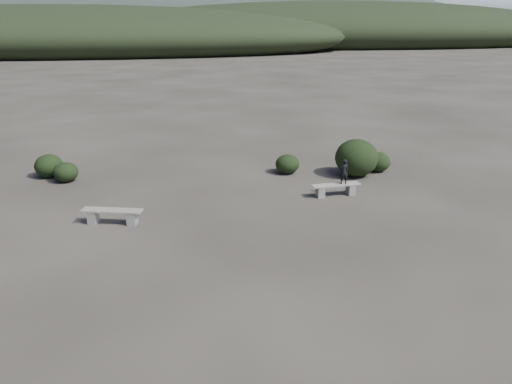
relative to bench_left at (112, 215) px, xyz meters
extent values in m
plane|color=#2D2923|center=(4.12, -4.10, -0.30)|extent=(1200.00, 1200.00, 0.00)
cube|color=slate|center=(-0.65, 0.14, -0.08)|extent=(0.35, 0.44, 0.44)
cube|color=slate|center=(0.65, -0.14, -0.08)|extent=(0.35, 0.44, 0.44)
cube|color=gray|center=(0.00, 0.00, 0.17)|extent=(2.03, 0.84, 0.06)
cube|color=slate|center=(7.40, 1.62, -0.09)|extent=(0.30, 0.39, 0.41)
cube|color=slate|center=(8.63, 1.76, -0.09)|extent=(0.30, 0.39, 0.41)
cube|color=gray|center=(8.02, 1.69, 0.14)|extent=(1.89, 0.59, 0.05)
imported|color=black|center=(8.30, 1.72, 0.64)|extent=(0.37, 0.26, 0.95)
ellipsoid|color=black|center=(-2.52, 4.83, 0.10)|extent=(0.99, 0.99, 0.81)
ellipsoid|color=black|center=(6.74, 4.79, 0.11)|extent=(1.04, 1.04, 0.83)
ellipsoid|color=black|center=(9.58, 4.07, 0.49)|extent=(1.82, 1.82, 1.59)
ellipsoid|color=black|center=(10.76, 4.56, 0.13)|extent=(1.03, 1.03, 0.86)
ellipsoid|color=black|center=(-3.37, 5.58, 0.19)|extent=(1.16, 1.16, 0.98)
ellipsoid|color=black|center=(-20.88, 85.90, 2.40)|extent=(110.00, 40.00, 12.00)
ellipsoid|color=black|center=(39.12, 105.90, 2.85)|extent=(120.00, 44.00, 14.00)
ellipsoid|color=#2B342C|center=(4.12, 155.90, 5.10)|extent=(190.00, 64.00, 24.00)
ellipsoid|color=gray|center=(74.12, 295.90, 9.60)|extent=(340.00, 110.00, 44.00)
ellipsoid|color=#8F99A1|center=(-25.88, 395.90, 12.30)|extent=(460.00, 140.00, 56.00)
camera|label=1|loc=(2.71, -15.62, 6.12)|focal=35.00mm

